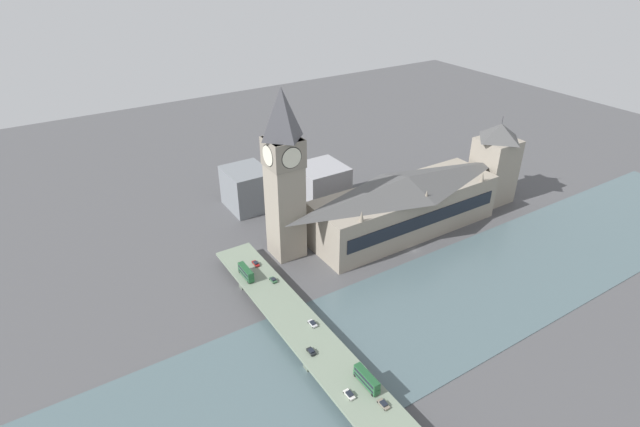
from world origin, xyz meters
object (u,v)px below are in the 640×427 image
double_decker_bus_lead (246,272)px  car_southbound_extra (384,404)px  double_decker_bus_mid (367,379)px  victoria_tower (495,163)px  clock_tower (284,172)px  road_bridge (322,353)px  car_southbound_tail (273,280)px  car_southbound_lead (311,351)px  car_southbound_mid (349,394)px  car_northbound_mid (313,323)px  car_northbound_lead (256,263)px  parliament_hall (405,204)px

double_decker_bus_lead → car_southbound_extra: (-82.72, -7.72, -2.05)m
double_decker_bus_mid → victoria_tower: bearing=-62.5°
victoria_tower → car_southbound_extra: (-83.78, 143.28, -16.29)m
clock_tower → road_bridge: size_ratio=0.51×
car_southbound_tail → car_southbound_extra: (-74.12, 0.60, -0.04)m
car_southbound_lead → car_southbound_mid: car_southbound_mid is taller
clock_tower → car_southbound_tail: (-22.86, 19.04, -35.70)m
car_southbound_extra → clock_tower: bearing=-11.5°
road_bridge → car_southbound_mid: (-20.95, 3.28, 1.69)m
double_decker_bus_mid → car_northbound_mid: 33.34m
car_southbound_tail → road_bridge: bearing=174.7°
clock_tower → car_northbound_lead: bearing=112.3°
double_decker_bus_mid → clock_tower: bearing=-12.4°
car_northbound_lead → car_southbound_extra: bearing=-179.7°
car_northbound_lead → car_southbound_mid: (-80.14, 6.38, -0.05)m
clock_tower → double_decker_bus_mid: bearing=167.6°
road_bridge → car_southbound_lead: size_ratio=39.92×
double_decker_bus_lead → car_northbound_lead: double_decker_bus_lead is taller
car_southbound_tail → parliament_hall: bearing=-83.1°
clock_tower → car_northbound_mid: clock_tower is taller
parliament_hall → car_southbound_extra: size_ratio=22.83×
double_decker_bus_lead → car_southbound_mid: (-74.10, -0.94, -2.01)m
car_northbound_lead → road_bridge: bearing=177.0°
road_bridge → car_southbound_tail: (44.56, -4.10, 1.70)m
road_bridge → car_southbound_lead: car_southbound_lead is taller
clock_tower → double_decker_bus_mid: 95.86m
double_decker_bus_mid → car_southbound_extra: double_decker_bus_mid is taller
car_southbound_lead → car_northbound_mid: bearing=-33.3°
double_decker_bus_mid → double_decker_bus_lead: bearing=6.3°
car_southbound_tail → clock_tower: bearing=-39.8°
road_bridge → car_northbound_lead: car_northbound_lead is taller
car_northbound_lead → clock_tower: bearing=-67.7°
clock_tower → car_southbound_tail: clock_tower is taller
parliament_hall → car_northbound_lead: (5.04, 80.45, -8.61)m
parliament_hall → car_southbound_lead: size_ratio=25.57×
car_northbound_lead → car_southbound_lead: car_northbound_lead is taller
road_bridge → car_northbound_mid: 13.73m
car_southbound_extra → car_southbound_mid: bearing=38.2°
parliament_hall → double_decker_bus_lead: 88.03m
parliament_hall → car_southbound_extra: (-83.72, 80.05, -8.70)m
road_bridge → parliament_hall: bearing=-57.0°
victoria_tower → double_decker_bus_lead: victoria_tower is taller
car_northbound_lead → car_southbound_tail: bearing=-176.1°
parliament_hall → car_northbound_mid: 89.95m
victoria_tower → double_decker_bus_mid: (-74.48, 142.85, -14.23)m
double_decker_bus_lead → car_southbound_extra: size_ratio=2.50×
victoria_tower → double_decker_bus_lead: (-1.06, 151.00, -14.25)m
clock_tower → double_decker_bus_lead: clock_tower is taller
victoria_tower → road_bridge: bearing=110.3°
parliament_hall → double_decker_bus_mid: (-74.42, 79.62, -6.63)m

